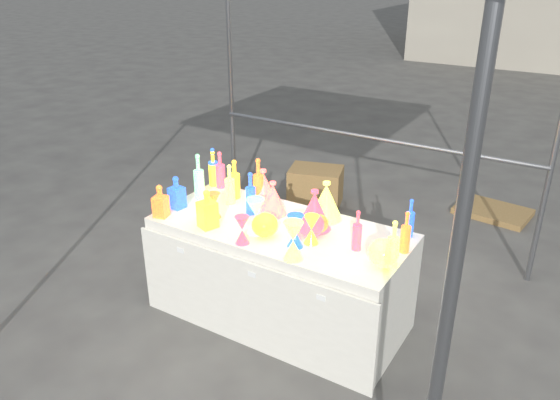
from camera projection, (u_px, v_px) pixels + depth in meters
The scene contains 33 objects.
ground at pixel (280, 315), 4.10m from camera, with size 80.00×80.00×0.00m, color slate.
display_table at pixel (279, 273), 3.94m from camera, with size 1.84×0.83×0.75m.
cardboard_box_closed at pixel (316, 186), 5.88m from camera, with size 0.55×0.40×0.40m, color #9C7746.
cardboard_box_flat at pixel (493, 211), 5.69m from camera, with size 0.71×0.51×0.06m, color #9C7746.
bottle_0 at pixel (213, 168), 4.41m from camera, with size 0.08×0.08×0.30m, color red, non-canonical shape.
bottle_1 at pixel (213, 167), 4.41m from camera, with size 0.08×0.08×0.32m, color #177F46, non-canonical shape.
bottle_2 at pixel (258, 181), 4.07m from camera, with size 0.08×0.08×0.36m, color orange, non-canonical shape.
bottle_3 at pixel (220, 170), 4.38m from camera, with size 0.08×0.08×0.30m, color #1D23AC, non-canonical shape.
bottle_4 at pixel (230, 184), 4.08m from camera, with size 0.07×0.07×0.31m, color #125975, non-canonical shape.
bottle_5 at pixel (199, 177), 4.15m from camera, with size 0.08×0.08×0.37m, color #D42AA4, non-canonical shape.
bottle_6 at pixel (235, 179), 4.18m from camera, with size 0.08×0.08×0.31m, color red, non-canonical shape.
bottle_7 at pixel (251, 193), 3.92m from camera, with size 0.08×0.08×0.32m, color #177F46, non-canonical shape.
decanter_0 at pixel (207, 209), 3.73m from camera, with size 0.11×0.11×0.28m, color red, non-canonical shape.
decanter_1 at pixel (160, 201), 3.89m from camera, with size 0.09×0.09×0.24m, color orange, non-canonical shape.
decanter_2 at pixel (177, 192), 4.02m from camera, with size 0.10×0.10×0.25m, color #177F46, non-canonical shape.
hourglass_0 at pixel (214, 205), 3.88m from camera, with size 0.09×0.09×0.19m, color orange, non-canonical shape.
hourglass_1 at pixel (242, 230), 3.53m from camera, with size 0.10×0.10×0.19m, color #1D23AC, non-canonical shape.
hourglass_2 at pixel (293, 241), 3.34m from camera, with size 0.13×0.13×0.25m, color #125975, non-canonical shape.
hourglass_3 at pixel (256, 216), 3.65m from camera, with size 0.13×0.13×0.25m, color #D42AA4, non-canonical shape.
hourglass_4 at pixel (311, 230), 3.53m from camera, with size 0.10×0.10×0.20m, color red, non-canonical shape.
hourglass_5 at pixel (295, 231), 3.49m from camera, with size 0.11×0.11×0.22m, color #177F46, non-canonical shape.
globe_0 at pixel (265, 226), 3.63m from camera, with size 0.18×0.18×0.14m, color red, non-canonical shape.
globe_1 at pixel (383, 254), 3.28m from camera, with size 0.19×0.19×0.15m, color #125975, non-canonical shape.
globe_2 at pixel (318, 225), 3.69m from camera, with size 0.15×0.15×0.12m, color orange, non-canonical shape.
globe_3 at pixel (310, 226), 3.64m from camera, with size 0.19×0.19×0.15m, color #1D23AC, non-canonical shape.
lampshade_0 at pixel (263, 186), 4.11m from camera, with size 0.22×0.22×0.27m, color yellow, non-canonical shape.
lampshade_1 at pixel (273, 198), 3.93m from camera, with size 0.21×0.21×0.25m, color yellow, non-canonical shape.
lampshade_2 at pixel (314, 209), 3.71m from camera, with size 0.24×0.24×0.28m, color #1D23AC, non-canonical shape.
lampshade_3 at pixel (326, 200), 3.85m from camera, with size 0.24×0.24×0.28m, color #125975, non-canonical shape.
bottle_8 at pixel (410, 218), 3.61m from camera, with size 0.06×0.06×0.27m, color #177F46, non-canonical shape.
bottle_9 at pixel (406, 232), 3.41m from camera, with size 0.06×0.06×0.28m, color orange, non-canonical shape.
bottle_10 at pixel (357, 230), 3.44m from camera, with size 0.06×0.06×0.27m, color #1D23AC, non-canonical shape.
bottle_11 at pixel (393, 244), 3.23m from camera, with size 0.07×0.07×0.31m, color #125975, non-canonical shape.
Camera 1 is at (1.77, -2.89, 2.47)m, focal length 35.00 mm.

